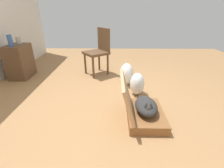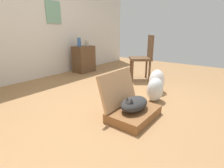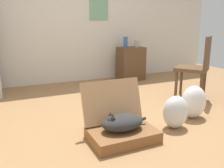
{
  "view_description": "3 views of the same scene",
  "coord_description": "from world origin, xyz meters",
  "px_view_note": "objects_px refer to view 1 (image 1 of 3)",
  "views": [
    {
      "loc": [
        -2.1,
        -0.12,
        1.31
      ],
      "look_at": [
        -0.32,
        -0.09,
        0.48
      ],
      "focal_mm": 25.39,
      "sensor_mm": 36.0,
      "label": 1
    },
    {
      "loc": [
        -2.1,
        -1.5,
        1.07
      ],
      "look_at": [
        -0.22,
        -0.06,
        0.33
      ],
      "focal_mm": 27.47,
      "sensor_mm": 36.0,
      "label": 2
    },
    {
      "loc": [
        -1.41,
        -2.52,
        1.16
      ],
      "look_at": [
        -0.2,
        0.1,
        0.43
      ],
      "focal_mm": 38.71,
      "sensor_mm": 36.0,
      "label": 3
    }
  ],
  "objects_px": {
    "plastic_bag_white": "(137,84)",
    "chair": "(99,50)",
    "side_table": "(20,62)",
    "suitcase_base": "(145,115)",
    "vase_short": "(19,40)",
    "cat": "(146,106)",
    "vase_tall": "(10,41)",
    "plastic_bag_clear": "(127,74)"
  },
  "relations": [
    {
      "from": "suitcase_base",
      "to": "plastic_bag_white",
      "type": "relative_size",
      "value": 1.78
    },
    {
      "from": "suitcase_base",
      "to": "plastic_bag_white",
      "type": "height_order",
      "value": "plastic_bag_white"
    },
    {
      "from": "vase_short",
      "to": "cat",
      "type": "bearing_deg",
      "value": -123.18
    },
    {
      "from": "cat",
      "to": "plastic_bag_clear",
      "type": "height_order",
      "value": "plastic_bag_clear"
    },
    {
      "from": "suitcase_base",
      "to": "side_table",
      "type": "relative_size",
      "value": 0.98
    },
    {
      "from": "cat",
      "to": "plastic_bag_white",
      "type": "distance_m",
      "value": 0.69
    },
    {
      "from": "cat",
      "to": "chair",
      "type": "bearing_deg",
      "value": 24.25
    },
    {
      "from": "plastic_bag_clear",
      "to": "vase_short",
      "type": "xyz_separation_m",
      "value": [
        0.46,
        2.19,
        0.54
      ]
    },
    {
      "from": "plastic_bag_white",
      "to": "side_table",
      "type": "relative_size",
      "value": 0.55
    },
    {
      "from": "side_table",
      "to": "chair",
      "type": "xyz_separation_m",
      "value": [
        0.24,
        -1.63,
        0.19
      ]
    },
    {
      "from": "vase_short",
      "to": "side_table",
      "type": "bearing_deg",
      "value": 176.67
    },
    {
      "from": "suitcase_base",
      "to": "plastic_bag_white",
      "type": "distance_m",
      "value": 0.7
    },
    {
      "from": "cat",
      "to": "vase_tall",
      "type": "height_order",
      "value": "vase_tall"
    },
    {
      "from": "plastic_bag_clear",
      "to": "cat",
      "type": "bearing_deg",
      "value": -170.75
    },
    {
      "from": "side_table",
      "to": "chair",
      "type": "distance_m",
      "value": 1.66
    },
    {
      "from": "plastic_bag_clear",
      "to": "side_table",
      "type": "xyz_separation_m",
      "value": [
        0.33,
        2.2,
        0.13
      ]
    },
    {
      "from": "plastic_bag_white",
      "to": "vase_short",
      "type": "xyz_separation_m",
      "value": [
        0.86,
        2.34,
        0.56
      ]
    },
    {
      "from": "side_table",
      "to": "suitcase_base",
      "type": "bearing_deg",
      "value": -120.74
    },
    {
      "from": "vase_tall",
      "to": "vase_short",
      "type": "xyz_separation_m",
      "value": [
        0.26,
        -0.01,
        -0.04
      ]
    },
    {
      "from": "vase_tall",
      "to": "chair",
      "type": "height_order",
      "value": "chair"
    },
    {
      "from": "cat",
      "to": "side_table",
      "type": "relative_size",
      "value": 0.76
    },
    {
      "from": "plastic_bag_white",
      "to": "plastic_bag_clear",
      "type": "bearing_deg",
      "value": 20.58
    },
    {
      "from": "suitcase_base",
      "to": "cat",
      "type": "xyz_separation_m",
      "value": [
        -0.01,
        0.0,
        0.14
      ]
    },
    {
      "from": "suitcase_base",
      "to": "side_table",
      "type": "distance_m",
      "value": 2.78
    },
    {
      "from": "vase_tall",
      "to": "plastic_bag_clear",
      "type": "bearing_deg",
      "value": -95.12
    },
    {
      "from": "cat",
      "to": "plastic_bag_white",
      "type": "xyz_separation_m",
      "value": [
        0.69,
        0.03,
        -0.01
      ]
    },
    {
      "from": "plastic_bag_clear",
      "to": "suitcase_base",
      "type": "bearing_deg",
      "value": -170.68
    },
    {
      "from": "vase_short",
      "to": "chair",
      "type": "xyz_separation_m",
      "value": [
        0.11,
        -1.62,
        -0.21
      ]
    },
    {
      "from": "plastic_bag_white",
      "to": "vase_short",
      "type": "distance_m",
      "value": 2.56
    },
    {
      "from": "cat",
      "to": "plastic_bag_white",
      "type": "height_order",
      "value": "plastic_bag_white"
    },
    {
      "from": "suitcase_base",
      "to": "plastic_bag_clear",
      "type": "xyz_separation_m",
      "value": [
        1.09,
        0.18,
        0.15
      ]
    },
    {
      "from": "side_table",
      "to": "vase_short",
      "type": "xyz_separation_m",
      "value": [
        0.13,
        -0.01,
        0.41
      ]
    },
    {
      "from": "plastic_bag_white",
      "to": "chair",
      "type": "bearing_deg",
      "value": 36.59
    },
    {
      "from": "plastic_bag_clear",
      "to": "vase_short",
      "type": "distance_m",
      "value": 2.3
    },
    {
      "from": "suitcase_base",
      "to": "vase_tall",
      "type": "xyz_separation_m",
      "value": [
        1.28,
        2.38,
        0.73
      ]
    },
    {
      "from": "plastic_bag_white",
      "to": "plastic_bag_clear",
      "type": "distance_m",
      "value": 0.43
    },
    {
      "from": "side_table",
      "to": "chair",
      "type": "relative_size",
      "value": 0.7
    },
    {
      "from": "plastic_bag_clear",
      "to": "vase_tall",
      "type": "relative_size",
      "value": 1.91
    },
    {
      "from": "plastic_bag_white",
      "to": "vase_tall",
      "type": "bearing_deg",
      "value": 75.69
    },
    {
      "from": "vase_short",
      "to": "chair",
      "type": "bearing_deg",
      "value": -86.06
    },
    {
      "from": "cat",
      "to": "vase_tall",
      "type": "distance_m",
      "value": 2.77
    },
    {
      "from": "vase_short",
      "to": "plastic_bag_clear",
      "type": "bearing_deg",
      "value": -101.79
    }
  ]
}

